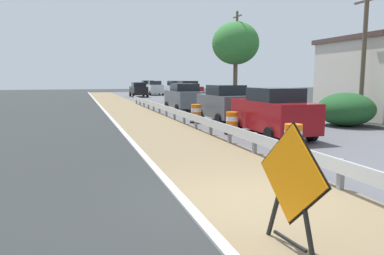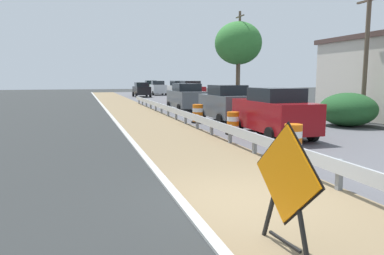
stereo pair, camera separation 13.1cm
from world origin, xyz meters
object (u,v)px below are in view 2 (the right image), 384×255
object	(u,v)px
car_mid_far_lane	(179,90)
utility_pole_mid	(239,56)
car_distant_b	(142,90)
car_distant_a	(158,88)
traffic_barrel_nearest	(293,142)
car_lead_near_lane	(274,112)
utility_pole_near	(366,55)
warning_sign_diamond	(286,180)
car_trailing_near_lane	(190,92)
car_trailing_far_lane	(186,97)
car_lead_far_lane	(226,104)
traffic_barrel_mid	(198,115)
traffic_barrel_close	(233,124)
car_distant_c	(151,87)

from	to	relation	value
car_mid_far_lane	utility_pole_mid	distance (m)	9.55
car_distant_b	utility_pole_mid	xyz separation A→B (m)	(7.49, -14.68, 3.70)
car_distant_a	traffic_barrel_nearest	bearing A→B (deg)	-4.13
car_lead_near_lane	utility_pole_near	bearing A→B (deg)	-67.12
warning_sign_diamond	car_trailing_near_lane	distance (m)	32.72
car_trailing_near_lane	utility_pole_mid	world-z (taller)	utility_pole_mid
car_trailing_far_lane	car_lead_far_lane	bearing A→B (deg)	-179.05
car_trailing_near_lane	car_distant_b	size ratio (longest dim) A/B	1.11
car_distant_b	car_mid_far_lane	bearing A→B (deg)	-154.41
traffic_barrel_mid	car_distant_a	world-z (taller)	car_distant_a
traffic_barrel_nearest	utility_pole_mid	size ratio (longest dim) A/B	0.12
traffic_barrel_mid	utility_pole_mid	world-z (taller)	utility_pole_mid
traffic_barrel_mid	utility_pole_mid	xyz separation A→B (m)	(9.09, 14.64, 4.20)
warning_sign_diamond	car_mid_far_lane	xyz separation A→B (m)	(8.44, 37.24, 0.06)
traffic_barrel_close	car_trailing_near_lane	world-z (taller)	car_trailing_near_lane
car_lead_near_lane	utility_pole_mid	xyz separation A→B (m)	(7.49, 20.17, 3.62)
traffic_barrel_mid	car_lead_far_lane	xyz separation A→B (m)	(1.63, -0.18, 0.58)
traffic_barrel_nearest	car_distant_b	xyz separation A→B (m)	(1.42, 38.59, 0.50)
car_lead_near_lane	car_distant_c	xyz separation A→B (m)	(3.43, 46.26, 0.02)
traffic_barrel_mid	traffic_barrel_close	bearing A→B (deg)	-87.37
car_lead_near_lane	car_lead_far_lane	bearing A→B (deg)	0.58
car_trailing_near_lane	car_mid_far_lane	size ratio (longest dim) A/B	0.96
car_trailing_far_lane	utility_pole_mid	bearing A→B (deg)	-46.95
warning_sign_diamond	traffic_barrel_nearest	xyz separation A→B (m)	(3.64, 5.49, -0.57)
warning_sign_diamond	car_trailing_near_lane	xyz separation A→B (m)	(8.15, 31.69, 0.07)
warning_sign_diamond	traffic_barrel_nearest	size ratio (longest dim) A/B	1.81
car_mid_far_lane	car_trailing_far_lane	distance (m)	15.41
car_lead_far_lane	utility_pole_mid	size ratio (longest dim) A/B	0.45
traffic_barrel_close	car_mid_far_lane	size ratio (longest dim) A/B	0.21
traffic_barrel_mid	utility_pole_mid	size ratio (longest dim) A/B	0.12
car_distant_b	car_distant_c	distance (m)	11.92
traffic_barrel_close	utility_pole_mid	xyz separation A→B (m)	(8.89, 19.09, 4.22)
car_trailing_near_lane	car_distant_b	bearing A→B (deg)	-166.37
traffic_barrel_mid	car_lead_near_lane	xyz separation A→B (m)	(1.60, -5.52, 0.58)
car_distant_c	car_distant_b	bearing A→B (deg)	-15.77
traffic_barrel_mid	traffic_barrel_nearest	bearing A→B (deg)	-88.92
car_lead_far_lane	car_distant_b	bearing A→B (deg)	-1.93
traffic_barrel_nearest	traffic_barrel_close	world-z (taller)	traffic_barrel_nearest
traffic_barrel_close	car_lead_near_lane	bearing A→B (deg)	-37.62
warning_sign_diamond	traffic_barrel_mid	world-z (taller)	warning_sign_diamond
traffic_barrel_close	traffic_barrel_nearest	bearing A→B (deg)	-90.35
car_mid_far_lane	car_distant_b	xyz separation A→B (m)	(-3.38, 6.84, -0.12)
car_trailing_far_lane	car_distant_c	distance (m)	33.46
traffic_barrel_nearest	car_lead_far_lane	distance (m)	9.22
car_trailing_near_lane	car_mid_far_lane	xyz separation A→B (m)	(0.29, 5.55, -0.01)
car_trailing_near_lane	utility_pole_near	distance (m)	20.14
traffic_barrel_nearest	utility_pole_near	xyz separation A→B (m)	(8.71, 6.68, 3.26)
warning_sign_diamond	utility_pole_near	xyz separation A→B (m)	(12.34, 12.17, 2.69)
car_distant_c	warning_sign_diamond	bearing A→B (deg)	-7.76
warning_sign_diamond	car_trailing_far_lane	distance (m)	22.78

